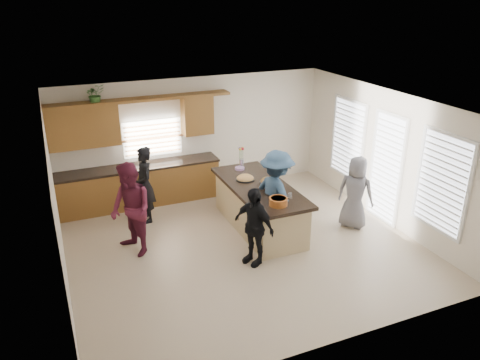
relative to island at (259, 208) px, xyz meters
name	(u,v)px	position (x,y,z in m)	size (l,w,h in m)	color
floor	(243,246)	(-0.62, -0.58, -0.45)	(6.50, 6.50, 0.00)	tan
room_shell	(243,154)	(-0.62, -0.58, 1.45)	(6.52, 6.02, 2.81)	silver
back_cabinetry	(136,167)	(-2.08, 2.15, 0.46)	(4.08, 0.66, 2.46)	olive
right_wall_glazing	(388,162)	(2.60, -0.72, 0.89)	(0.06, 4.00, 2.25)	white
island	(259,208)	(0.00, 0.00, 0.00)	(1.16, 2.70, 0.95)	tan
platter_front	(274,192)	(0.10, -0.46, 0.52)	(0.38, 0.38, 0.16)	black
platter_mid	(269,181)	(0.25, 0.07, 0.52)	(0.39, 0.39, 0.16)	black
platter_back	(245,179)	(-0.14, 0.40, 0.52)	(0.40, 0.40, 0.16)	black
salad_bowl	(278,201)	(-0.07, -0.97, 0.58)	(0.35, 0.35, 0.14)	#BF6023
clear_cup	(290,195)	(0.28, -0.77, 0.55)	(0.08, 0.08, 0.10)	white
plate_stack	(240,168)	(-0.01, 1.00, 0.52)	(0.21, 0.21, 0.05)	#B083BE
flower_vase	(241,156)	(0.11, 1.20, 0.74)	(0.14, 0.14, 0.44)	silver
potted_plant	(95,94)	(-2.79, 2.24, 2.16)	(0.38, 0.33, 0.43)	#437D32
woman_left_back	(145,185)	(-2.10, 1.24, 0.38)	(0.60, 0.40, 1.66)	black
woman_left_mid	(131,210)	(-2.61, -0.01, 0.44)	(0.87, 0.68, 1.79)	maroon
woman_left_front	(254,226)	(-0.67, -1.20, 0.29)	(0.87, 0.36, 1.48)	black
woman_right_back	(277,195)	(0.14, -0.48, 0.46)	(1.18, 0.68, 1.82)	#32506E
woman_right_front	(355,193)	(1.84, -0.73, 0.32)	(0.76, 0.49, 1.55)	slate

